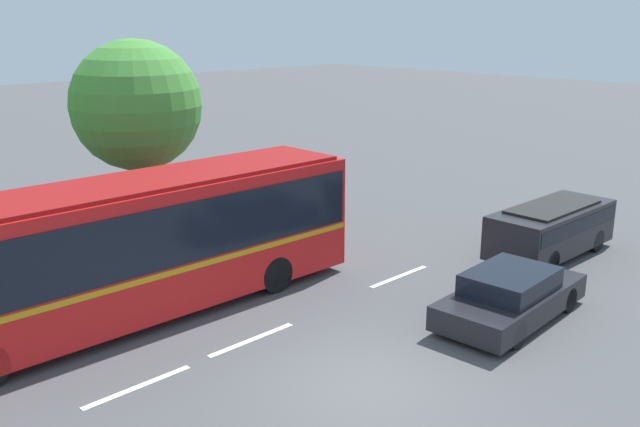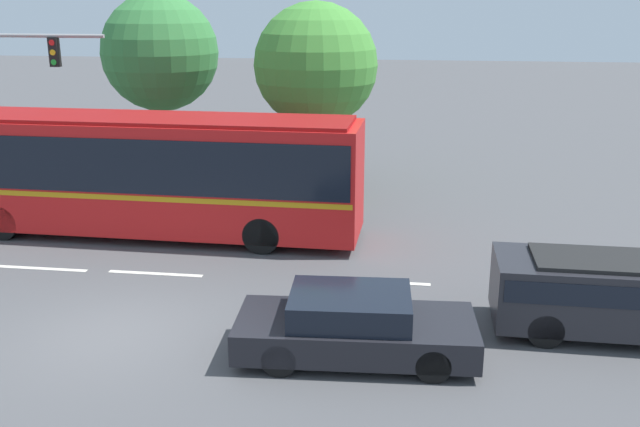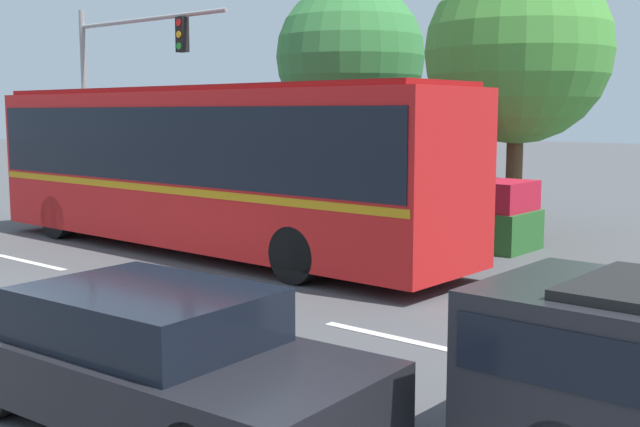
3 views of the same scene
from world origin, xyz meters
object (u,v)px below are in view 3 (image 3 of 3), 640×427
at_px(street_tree_left, 350,57).
at_px(sedan_foreground, 154,359).
at_px(city_bus, 208,159).
at_px(traffic_light_pole, 117,76).
at_px(street_tree_centre, 518,52).

bearing_deg(street_tree_left, sedan_foreground, -58.59).
height_order(city_bus, sedan_foreground, city_bus).
xyz_separation_m(traffic_light_pole, street_tree_centre, (10.68, 3.47, 0.36)).
relative_size(sedan_foreground, street_tree_centre, 0.71).
relative_size(city_bus, street_tree_centre, 1.84).
xyz_separation_m(city_bus, street_tree_left, (-2.47, 8.03, 2.61)).
distance_m(sedan_foreground, street_tree_centre, 13.51).
distance_m(traffic_light_pole, street_tree_centre, 11.24).
xyz_separation_m(street_tree_left, street_tree_centre, (6.30, -1.78, -0.24)).
height_order(traffic_light_pole, street_tree_left, street_tree_left).
bearing_deg(sedan_foreground, street_tree_centre, 98.04).
xyz_separation_m(city_bus, sedan_foreground, (6.40, -6.49, -1.33)).
distance_m(city_bus, sedan_foreground, 9.21).
bearing_deg(street_tree_centre, street_tree_left, 164.18).
distance_m(city_bus, street_tree_left, 8.80).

